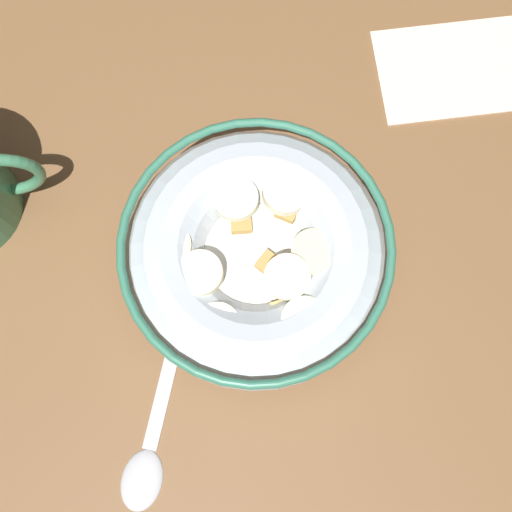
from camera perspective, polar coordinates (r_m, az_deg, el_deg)
The scene contains 4 objects.
ground_plane at distance 48.03cm, azimuth 0.00°, elevation -1.15°, with size 121.10×121.10×2.00cm, color brown.
cereal_bowl at distance 44.02cm, azimuth -0.00°, elevation 0.03°, with size 18.22×18.22×5.75cm.
spoon at distance 46.15cm, azimuth -9.54°, elevation -16.81°, with size 6.61×13.26×0.80cm.
folded_napkin at distance 55.39cm, azimuth 17.97°, elevation 15.56°, with size 13.72×8.23×0.30cm, color beige.
Camera 1 is at (-1.63, -10.50, 45.84)cm, focal length 45.21 mm.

